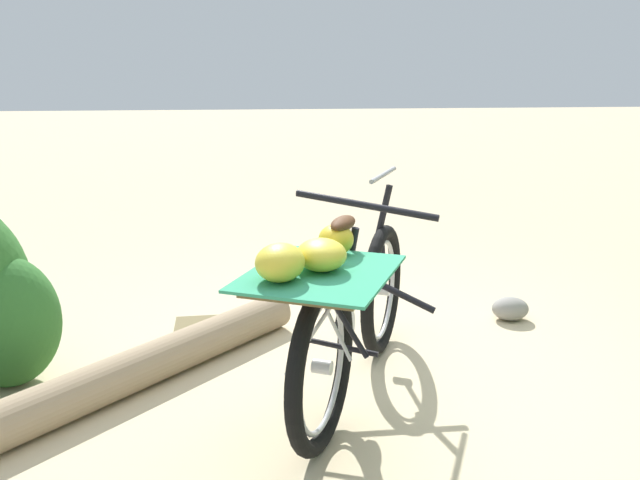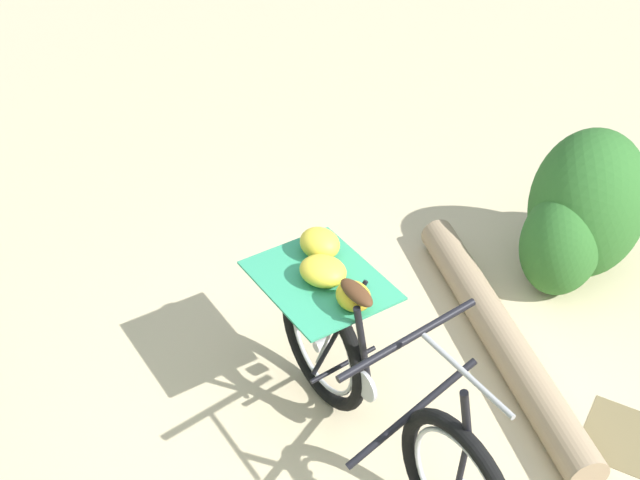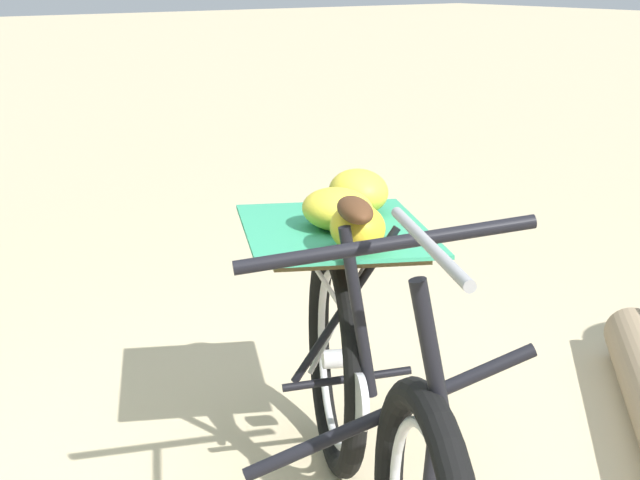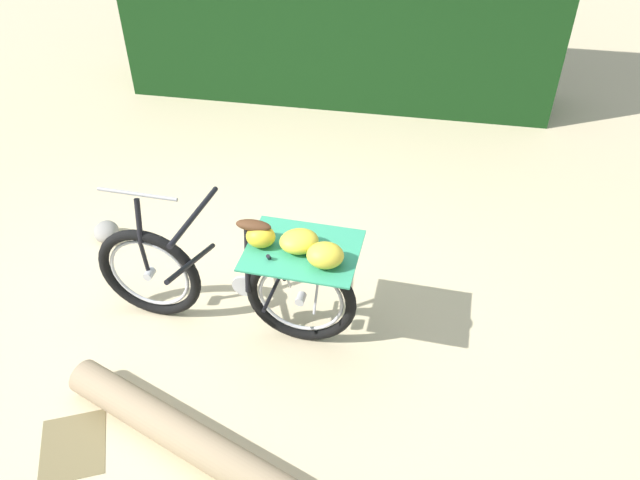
{
  "view_description": "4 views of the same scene",
  "coord_description": "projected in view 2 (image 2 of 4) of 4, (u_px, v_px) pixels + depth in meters",
  "views": [
    {
      "loc": [
        0.84,
        2.91,
        1.52
      ],
      "look_at": [
        0.49,
        0.58,
        0.92
      ],
      "focal_mm": 36.19,
      "sensor_mm": 36.0,
      "label": 1
    },
    {
      "loc": [
        -2.28,
        -1.04,
        3.39
      ],
      "look_at": [
        0.53,
        0.55,
        0.97
      ],
      "focal_mm": 47.78,
      "sensor_mm": 36.0,
      "label": 2
    },
    {
      "loc": [
        -1.24,
        -1.71,
        1.54
      ],
      "look_at": [
        0.42,
        0.52,
        0.75
      ],
      "focal_mm": 54.5,
      "sensor_mm": 36.0,
      "label": 3
    },
    {
      "loc": [
        3.31,
        -0.09,
        3.2
      ],
      "look_at": [
        0.48,
        0.62,
        0.84
      ],
      "focal_mm": 35.29,
      "sensor_mm": 36.0,
      "label": 4
    }
  ],
  "objects": [
    {
      "name": "shrub_cluster",
      "position": [
        585.0,
        213.0,
        5.16
      ],
      "size": [
        1.02,
        0.7,
        0.97
      ],
      "color": "#2D6628",
      "rests_on": "ground_plane"
    },
    {
      "name": "fallen_log",
      "position": [
        501.0,
        336.0,
        4.76
      ],
      "size": [
        1.59,
        1.55,
        0.21
      ],
      "primitive_type": "cylinder",
      "rotation": [
        0.0,
        1.57,
        0.77
      ],
      "color": "#9E8466",
      "rests_on": "ground_plane"
    },
    {
      "name": "bicycle",
      "position": [
        371.0,
        378.0,
        4.0
      ],
      "size": [
        1.09,
        1.72,
        1.03
      ],
      "rotation": [
        0.0,
        0.0,
        -2.05
      ],
      "color": "black",
      "rests_on": "ground_plane"
    },
    {
      "name": "leaf_litter_patch",
      "position": [
        621.0,
        436.0,
        4.32
      ],
      "size": [
        0.44,
        0.36,
        0.01
      ],
      "primitive_type": "cube",
      "color": "olive",
      "rests_on": "ground_plane"
    }
  ]
}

